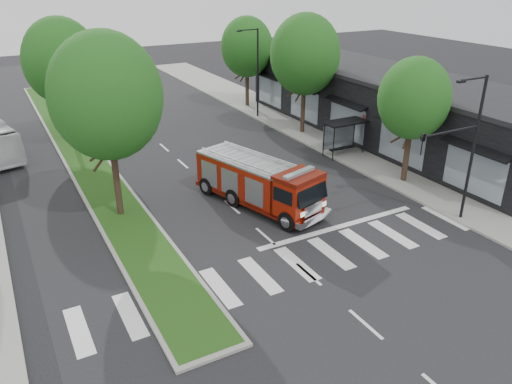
% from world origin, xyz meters
% --- Properties ---
extents(ground, '(140.00, 140.00, 0.00)m').
position_xyz_m(ground, '(0.00, 0.00, 0.00)').
color(ground, black).
rests_on(ground, ground).
extents(sidewalk_right, '(5.00, 80.00, 0.15)m').
position_xyz_m(sidewalk_right, '(12.50, 10.00, 0.07)').
color(sidewalk_right, gray).
rests_on(sidewalk_right, ground).
extents(median, '(3.00, 50.00, 0.15)m').
position_xyz_m(median, '(-6.00, 18.00, 0.08)').
color(median, gray).
rests_on(median, ground).
extents(storefront_row, '(8.00, 30.00, 5.00)m').
position_xyz_m(storefront_row, '(17.00, 10.00, 2.50)').
color(storefront_row, black).
rests_on(storefront_row, ground).
extents(bus_shelter, '(3.20, 1.60, 2.61)m').
position_xyz_m(bus_shelter, '(11.20, 8.15, 2.04)').
color(bus_shelter, black).
rests_on(bus_shelter, ground).
extents(tree_right_near, '(4.40, 4.40, 8.05)m').
position_xyz_m(tree_right_near, '(11.50, 2.00, 5.51)').
color(tree_right_near, black).
rests_on(tree_right_near, ground).
extents(tree_right_mid, '(5.60, 5.60, 9.72)m').
position_xyz_m(tree_right_mid, '(11.50, 14.00, 6.49)').
color(tree_right_mid, black).
rests_on(tree_right_mid, ground).
extents(tree_right_far, '(5.00, 5.00, 8.73)m').
position_xyz_m(tree_right_far, '(11.50, 24.00, 5.84)').
color(tree_right_far, black).
rests_on(tree_right_far, ground).
extents(tree_median_near, '(5.80, 5.80, 10.16)m').
position_xyz_m(tree_median_near, '(-6.00, 6.00, 6.81)').
color(tree_median_near, black).
rests_on(tree_median_near, ground).
extents(tree_median_far, '(5.60, 5.60, 9.72)m').
position_xyz_m(tree_median_far, '(-6.00, 20.00, 6.49)').
color(tree_median_far, black).
rests_on(tree_median_far, ground).
extents(streetlight_right_near, '(4.08, 0.22, 8.00)m').
position_xyz_m(streetlight_right_near, '(9.61, -3.50, 4.67)').
color(streetlight_right_near, black).
rests_on(streetlight_right_near, ground).
extents(streetlight_right_far, '(2.11, 0.20, 8.00)m').
position_xyz_m(streetlight_right_far, '(10.35, 20.00, 4.48)').
color(streetlight_right_far, black).
rests_on(streetlight_right_far, ground).
extents(fire_engine, '(4.90, 9.00, 2.99)m').
position_xyz_m(fire_engine, '(1.50, 3.52, 1.43)').
color(fire_engine, '#520D04').
rests_on(fire_engine, ground).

